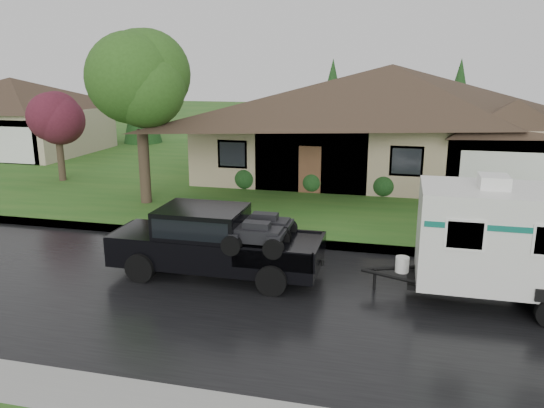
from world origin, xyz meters
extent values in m
plane|color=#24561B|center=(0.00, 0.00, 0.00)|extent=(140.00, 140.00, 0.00)
cube|color=black|center=(0.00, -2.00, 0.01)|extent=(140.00, 8.00, 0.01)
cube|color=gray|center=(0.00, 2.25, 0.07)|extent=(140.00, 0.50, 0.15)
cube|color=#24561B|center=(0.00, 15.00, 0.07)|extent=(140.00, 26.00, 0.15)
cube|color=tan|center=(2.00, 14.00, 1.65)|extent=(18.00, 10.00, 3.00)
pyramid|color=#33271C|center=(2.00, 14.00, 5.75)|extent=(19.44, 10.80, 2.60)
cube|color=tan|center=(7.40, 11.00, 1.50)|extent=(5.76, 4.00, 2.70)
cube|color=tan|center=(-22.00, 16.00, 1.55)|extent=(10.00, 8.00, 2.80)
pyramid|color=#33271C|center=(-22.00, 16.00, 4.95)|extent=(10.80, 8.64, 2.00)
cube|color=tan|center=(-19.00, 14.00, 1.41)|extent=(3.20, 4.00, 2.52)
cylinder|color=#382B1E|center=(-7.56, 5.68, 1.67)|extent=(0.45, 0.45, 3.04)
sphere|color=#346521|center=(-7.56, 5.68, 5.00)|extent=(4.20, 4.20, 4.20)
cylinder|color=#382B1E|center=(-13.61, 8.71, 1.09)|extent=(0.34, 0.34, 1.87)
sphere|color=#5B1C2C|center=(-13.61, 8.71, 3.14)|extent=(2.59, 2.59, 2.59)
sphere|color=#143814|center=(-4.30, 9.30, 0.65)|extent=(1.00, 1.00, 1.00)
sphere|color=#143814|center=(-1.15, 9.30, 0.65)|extent=(1.00, 1.00, 1.00)
sphere|color=#143814|center=(2.00, 9.30, 0.65)|extent=(1.00, 1.00, 1.00)
sphere|color=#143814|center=(5.15, 9.30, 0.65)|extent=(1.00, 1.00, 1.00)
sphere|color=#143814|center=(8.30, 9.30, 0.65)|extent=(1.00, 1.00, 1.00)
cube|color=black|center=(-2.17, -0.79, 0.75)|extent=(5.75, 1.92, 0.82)
cube|color=black|center=(-4.28, -0.79, 1.01)|extent=(1.53, 1.87, 0.34)
cube|color=black|center=(-2.56, -0.79, 1.48)|extent=(2.30, 1.80, 0.86)
cube|color=black|center=(-2.56, -0.79, 1.53)|extent=(2.11, 1.84, 0.53)
cube|color=black|center=(-0.35, -0.79, 0.94)|extent=(2.11, 1.82, 0.06)
cylinder|color=black|center=(-3.99, -1.73, 0.40)|extent=(0.80, 0.31, 0.80)
cylinder|color=black|center=(-3.99, 0.15, 0.40)|extent=(0.80, 0.31, 0.80)
cylinder|color=black|center=(-0.35, -1.73, 0.40)|extent=(0.80, 0.31, 0.80)
cylinder|color=black|center=(-0.35, 0.15, 0.40)|extent=(0.80, 0.31, 0.80)
cube|color=white|center=(4.80, -0.79, 3.03)|extent=(0.67, 0.77, 0.31)
cylinder|color=black|center=(6.10, 0.34, 0.34)|extent=(0.67, 0.23, 0.67)
camera|label=1|loc=(2.62, -13.87, 5.67)|focal=35.00mm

